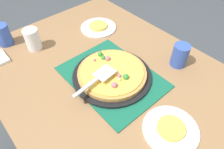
% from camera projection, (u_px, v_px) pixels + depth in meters
% --- Properties ---
extents(ground_plane, '(8.00, 8.00, 0.00)m').
position_uv_depth(ground_plane, '(112.00, 145.00, 1.55)').
color(ground_plane, '#3D4247').
extents(dining_table, '(1.40, 1.00, 0.75)m').
position_uv_depth(dining_table, '(112.00, 91.00, 1.09)').
color(dining_table, olive).
rests_on(dining_table, ground_plane).
extents(placemat, '(0.48, 0.36, 0.01)m').
position_uv_depth(placemat, '(112.00, 77.00, 1.00)').
color(placemat, '#145B42').
rests_on(placemat, dining_table).
extents(pizza_pan, '(0.38, 0.38, 0.01)m').
position_uv_depth(pizza_pan, '(112.00, 75.00, 1.00)').
color(pizza_pan, black).
rests_on(pizza_pan, placemat).
extents(pizza, '(0.33, 0.33, 0.05)m').
position_uv_depth(pizza, '(112.00, 73.00, 0.98)').
color(pizza, '#B78442').
rests_on(pizza, pizza_pan).
extents(plate_near_left, '(0.22, 0.22, 0.01)m').
position_uv_depth(plate_near_left, '(98.00, 28.00, 1.30)').
color(plate_near_left, white).
rests_on(plate_near_left, dining_table).
extents(plate_far_right, '(0.22, 0.22, 0.01)m').
position_uv_depth(plate_far_right, '(171.00, 130.00, 0.81)').
color(plate_far_right, white).
rests_on(plate_far_right, dining_table).
extents(served_slice_left, '(0.11, 0.11, 0.02)m').
position_uv_depth(served_slice_left, '(98.00, 26.00, 1.29)').
color(served_slice_left, '#EAB747').
rests_on(served_slice_left, plate_near_left).
extents(served_slice_right, '(0.11, 0.11, 0.02)m').
position_uv_depth(served_slice_right, '(171.00, 128.00, 0.80)').
color(served_slice_right, '#EAB747').
rests_on(served_slice_right, plate_far_right).
extents(cup_near, '(0.08, 0.08, 0.12)m').
position_uv_depth(cup_near, '(33.00, 39.00, 1.12)').
color(cup_near, white).
rests_on(cup_near, dining_table).
extents(cup_far, '(0.08, 0.08, 0.12)m').
position_uv_depth(cup_far, '(3.00, 35.00, 1.15)').
color(cup_far, '#3351AD').
rests_on(cup_far, dining_table).
extents(cup_corner, '(0.08, 0.08, 0.12)m').
position_uv_depth(cup_corner, '(180.00, 55.00, 1.03)').
color(cup_corner, '#3351AD').
rests_on(cup_corner, dining_table).
extents(pizza_server, '(0.08, 0.23, 0.01)m').
position_uv_depth(pizza_server, '(97.00, 79.00, 0.91)').
color(pizza_server, silver).
rests_on(pizza_server, pizza).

